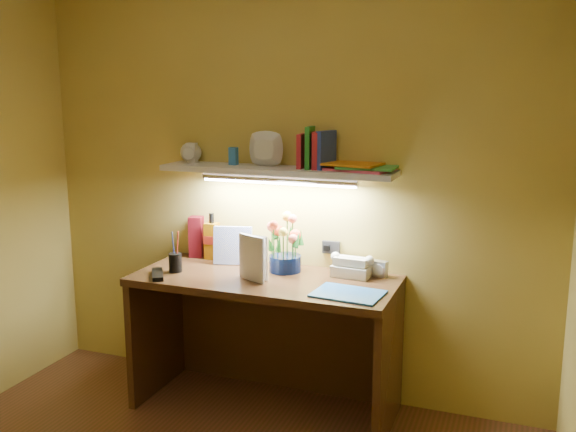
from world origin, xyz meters
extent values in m
cube|color=#391D0F|center=(0.00, 1.20, 0.38)|extent=(1.40, 0.60, 0.75)
cube|color=#B8B7BB|center=(0.57, 1.43, 0.79)|extent=(0.09, 0.06, 0.09)
cube|color=#510A10|center=(-0.54, 1.45, 0.87)|extent=(0.09, 0.09, 0.24)
cylinder|color=black|center=(-0.49, 1.12, 0.84)|extent=(0.07, 0.07, 0.17)
cube|color=black|center=(-0.54, 1.01, 0.76)|extent=(0.16, 0.20, 0.02)
cube|color=#2F79C8|center=(0.49, 1.07, 0.75)|extent=(0.35, 0.27, 0.01)
imported|color=white|center=(-0.13, 1.17, 0.87)|extent=(0.18, 0.06, 0.24)
imported|color=silver|center=(-0.12, 1.15, 0.87)|extent=(0.17, 0.09, 0.24)
cube|color=silver|center=(0.00, 1.38, 1.30)|extent=(1.30, 0.25, 0.03)
imported|color=silver|center=(-0.54, 1.37, 1.36)|extent=(0.12, 0.12, 0.09)
imported|color=silver|center=(-0.53, 1.36, 1.37)|extent=(0.15, 0.15, 0.11)
imported|color=silver|center=(-0.07, 1.37, 1.34)|extent=(0.21, 0.21, 0.05)
cube|color=silver|center=(-0.53, 1.40, 1.37)|extent=(0.06, 0.05, 0.11)
cube|color=#2F79C8|center=(-0.27, 1.41, 1.36)|extent=(0.05, 0.04, 0.10)
cube|color=red|center=(0.13, 1.40, 1.41)|extent=(0.04, 0.13, 0.18)
cube|color=yellow|center=(0.23, 1.41, 1.41)|extent=(0.07, 0.12, 0.19)
cube|color=#273D9C|center=(0.27, 1.41, 1.42)|extent=(0.07, 0.15, 0.20)
cube|color=#248428|center=(0.18, 1.40, 1.43)|extent=(0.04, 0.15, 0.22)
cube|color=red|center=(0.20, 1.40, 1.41)|extent=(0.08, 0.14, 0.19)
cube|color=#E54B75|center=(0.45, 1.42, 1.32)|extent=(0.36, 0.29, 0.01)
cube|color=green|center=(0.49, 1.41, 1.33)|extent=(0.29, 0.22, 0.01)
cube|color=orange|center=(0.42, 1.40, 1.35)|extent=(0.31, 0.25, 0.01)
camera|label=1|loc=(1.27, -1.82, 1.73)|focal=40.00mm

